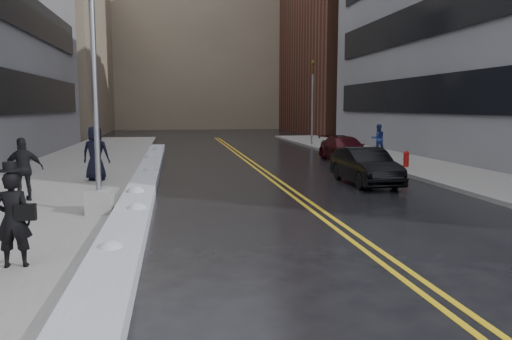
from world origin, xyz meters
name	(u,v)px	position (x,y,z in m)	size (l,w,h in m)	color
ground	(237,232)	(0.00, 0.00, 0.00)	(160.00, 160.00, 0.00)	black
sidewalk_west	(66,176)	(-5.75, 10.00, 0.07)	(5.50, 50.00, 0.15)	gray
sidewalk_east	(426,168)	(10.00, 10.00, 0.07)	(4.00, 50.00, 0.15)	gray
lane_line_left	(262,173)	(2.35, 10.00, 0.00)	(0.12, 50.00, 0.01)	gold
lane_line_right	(269,173)	(2.65, 10.00, 0.00)	(0.12, 50.00, 0.01)	gold
snow_ridge	(146,178)	(-2.45, 8.00, 0.17)	(0.90, 30.00, 0.34)	silver
building_west_far	(32,46)	(-15.50, 44.00, 9.00)	(14.00, 22.00, 18.00)	gray
building_east_far	(362,3)	(19.00, 42.00, 14.00)	(14.00, 20.00, 28.00)	#562D21
building_far	(197,48)	(2.00, 60.00, 11.00)	(36.00, 16.00, 22.00)	gray
lamppost	(96,120)	(-3.30, 2.00, 2.53)	(0.65, 0.65, 7.62)	gray
fire_hydrant	(406,158)	(9.00, 10.00, 0.55)	(0.26, 0.26, 0.73)	maroon
traffic_signal	(312,99)	(8.50, 24.00, 3.40)	(0.16, 0.20, 6.00)	gray
pedestrian_fedora	(13,220)	(-4.09, -2.29, 0.97)	(0.60, 0.39, 1.64)	black
pedestrian_c	(96,153)	(-4.25, 7.96, 1.16)	(0.98, 0.64, 2.01)	black
pedestrian_d	(24,169)	(-5.68, 4.08, 1.07)	(1.08, 0.45, 1.84)	black
pedestrian_east	(378,139)	(10.48, 16.71, 1.00)	(0.82, 0.64, 1.69)	navy
car_black	(365,166)	(5.58, 6.30, 0.68)	(1.43, 4.10, 1.35)	black
car_maroon	(345,149)	(7.50, 14.01, 0.65)	(1.82, 4.47, 1.30)	#36080E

